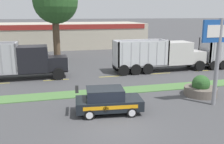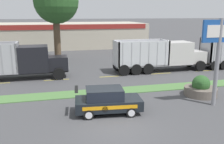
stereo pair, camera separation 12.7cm
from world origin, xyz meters
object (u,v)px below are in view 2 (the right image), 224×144
object	(u,v)px
store_sign_post	(219,45)
rally_car	(107,100)
dump_truck_lead	(168,56)
dump_truck_trail	(18,62)
stone_planter	(201,88)

from	to	relation	value
store_sign_post	rally_car	bearing A→B (deg)	176.91
dump_truck_lead	rally_car	distance (m)	13.89
dump_truck_trail	store_sign_post	world-z (taller)	store_sign_post
dump_truck_lead	store_sign_post	bearing A→B (deg)	-99.21
dump_truck_lead	stone_planter	distance (m)	8.83
dump_truck_lead	dump_truck_trail	world-z (taller)	dump_truck_trail
dump_truck_trail	rally_car	bearing A→B (deg)	-58.13
dump_truck_trail	rally_car	world-z (taller)	dump_truck_trail
store_sign_post	stone_planter	size ratio (longest dim) A/B	2.39
dump_truck_trail	rally_car	size ratio (longest dim) A/B	2.64
dump_truck_trail	stone_planter	distance (m)	16.69
dump_truck_lead	rally_car	bearing A→B (deg)	-131.73
dump_truck_lead	store_sign_post	xyz separation A→B (m)	(-1.74, -10.76, 2.53)
store_sign_post	dump_truck_lead	bearing A→B (deg)	80.79
dump_truck_trail	stone_planter	xyz separation A→B (m)	(14.25, -8.62, -1.14)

